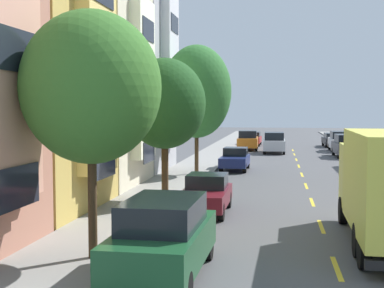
# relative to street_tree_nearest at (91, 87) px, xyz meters

# --- Properties ---
(ground_plane) EXTENTS (160.00, 160.00, 0.00)m
(ground_plane) POSITION_rel_street_tree_nearest_xyz_m (6.40, 23.47, -4.67)
(ground_plane) COLOR #4C4C4F
(sidewalk_left) EXTENTS (3.20, 120.00, 0.14)m
(sidewalk_left) POSITION_rel_street_tree_nearest_xyz_m (-0.70, 21.47, -4.60)
(sidewalk_left) COLOR gray
(sidewalk_left) RESTS_ON ground_plane
(lane_centerline_dashes) EXTENTS (0.14, 47.20, 0.01)m
(lane_centerline_dashes) POSITION_rel_street_tree_nearest_xyz_m (6.40, 17.97, -4.67)
(lane_centerline_dashes) COLOR yellow
(lane_centerline_dashes) RESTS_ON ground_plane
(townhouse_third_cream) EXTENTS (13.13, 7.00, 10.88)m
(townhouse_third_cream) POSITION_rel_street_tree_nearest_xyz_m (-8.46, 13.64, 0.56)
(townhouse_third_cream) COLOR beige
(townhouse_third_cream) RESTS_ON ground_plane
(townhouse_fourth_dove_grey) EXTENTS (13.70, 7.00, 12.68)m
(townhouse_fourth_dove_grey) POSITION_rel_street_tree_nearest_xyz_m (-8.74, 20.84, 1.46)
(townhouse_fourth_dove_grey) COLOR #A8A8AD
(townhouse_fourth_dove_grey) RESTS_ON ground_plane
(street_tree_nearest) EXTENTS (3.71, 3.71, 6.57)m
(street_tree_nearest) POSITION_rel_street_tree_nearest_xyz_m (0.00, 0.00, 0.00)
(street_tree_nearest) COLOR #47331E
(street_tree_nearest) RESTS_ON sidewalk_left
(street_tree_second) EXTENTS (3.57, 3.57, 6.18)m
(street_tree_second) POSITION_rel_street_tree_nearest_xyz_m (-0.00, 9.41, -0.35)
(street_tree_second) COLOR #47331E
(street_tree_second) RESTS_ON sidewalk_left
(street_tree_third) EXTENTS (4.22, 4.22, 7.83)m
(street_tree_third) POSITION_rel_street_tree_nearest_xyz_m (0.00, 18.81, 0.47)
(street_tree_third) COLOR #47331E
(street_tree_third) RESTS_ON sidewalk_left
(parked_hatchback_navy) EXTENTS (1.83, 4.04, 1.50)m
(parked_hatchback_navy) POSITION_rel_street_tree_nearest_xyz_m (2.09, 22.24, -3.92)
(parked_hatchback_navy) COLOR navy
(parked_hatchback_navy) RESTS_ON ground_plane
(parked_suv_forest) EXTENTS (2.05, 4.84, 1.93)m
(parked_suv_forest) POSITION_rel_street_tree_nearest_xyz_m (2.12, -0.88, -3.69)
(parked_suv_forest) COLOR #194C28
(parked_suv_forest) RESTS_ON ground_plane
(parked_suv_charcoal) EXTENTS (2.08, 4.85, 1.93)m
(parked_suv_charcoal) POSITION_rel_street_tree_nearest_xyz_m (10.68, 33.43, -3.69)
(parked_suv_charcoal) COLOR #333338
(parked_suv_charcoal) RESTS_ON ground_plane
(parked_suv_orange) EXTENTS (2.03, 4.83, 1.93)m
(parked_suv_orange) POSITION_rel_street_tree_nearest_xyz_m (1.99, 40.09, -3.69)
(parked_suv_orange) COLOR orange
(parked_suv_orange) RESTS_ON ground_plane
(parked_wagon_black) EXTENTS (1.93, 4.74, 1.50)m
(parked_wagon_black) POSITION_rel_street_tree_nearest_xyz_m (10.73, 45.83, -3.87)
(parked_wagon_black) COLOR black
(parked_wagon_black) RESTS_ON ground_plane
(parked_hatchback_burgundy) EXTENTS (1.77, 4.01, 1.50)m
(parked_hatchback_burgundy) POSITION_rel_street_tree_nearest_xyz_m (2.09, 7.32, -3.92)
(parked_hatchback_burgundy) COLOR maroon
(parked_hatchback_burgundy) RESTS_ON ground_plane
(parked_suv_white) EXTENTS (1.95, 4.80, 1.93)m
(parked_suv_white) POSITION_rel_street_tree_nearest_xyz_m (10.87, 39.77, -3.69)
(parked_suv_white) COLOR silver
(parked_suv_white) RESTS_ON ground_plane
(parked_wagon_red) EXTENTS (1.93, 4.74, 1.50)m
(parked_wagon_red) POSITION_rel_street_tree_nearest_xyz_m (2.14, 46.86, -3.87)
(parked_wagon_red) COLOR #AD1E1E
(parked_wagon_red) RESTS_ON ground_plane
(moving_silver_sedan) EXTENTS (1.95, 4.80, 1.93)m
(moving_silver_sedan) POSITION_rel_street_tree_nearest_xyz_m (4.60, 36.72, -3.69)
(moving_silver_sedan) COLOR #B2B5BA
(moving_silver_sedan) RESTS_ON ground_plane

